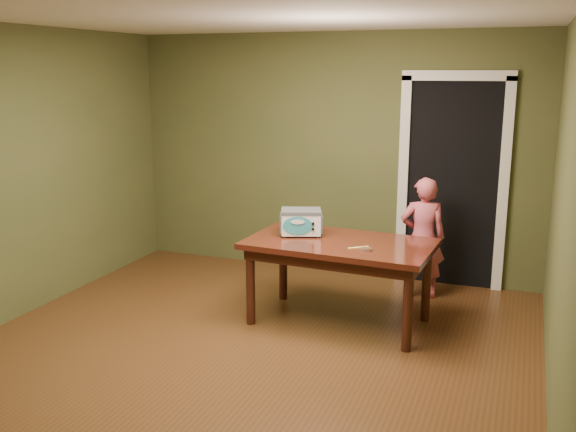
{
  "coord_description": "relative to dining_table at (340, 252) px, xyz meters",
  "views": [
    {
      "loc": [
        2.0,
        -4.14,
        2.21
      ],
      "look_at": [
        0.06,
        1.0,
        0.95
      ],
      "focal_mm": 40.0,
      "sensor_mm": 36.0,
      "label": 1
    }
  ],
  "objects": [
    {
      "name": "floor",
      "position": [
        -0.53,
        -1.06,
        -0.65
      ],
      "size": [
        5.0,
        5.0,
        0.0
      ],
      "primitive_type": "plane",
      "color": "#553118",
      "rests_on": "ground"
    },
    {
      "name": "room_shell",
      "position": [
        -0.53,
        -1.06,
        1.06
      ],
      "size": [
        4.52,
        5.02,
        2.61
      ],
      "color": "brown",
      "rests_on": "ground"
    },
    {
      "name": "doorway",
      "position": [
        0.77,
        1.72,
        0.41
      ],
      "size": [
        1.1,
        0.66,
        2.25
      ],
      "color": "black",
      "rests_on": "ground"
    },
    {
      "name": "dining_table",
      "position": [
        0.0,
        0.0,
        0.0
      ],
      "size": [
        1.65,
        0.99,
        0.75
      ],
      "rotation": [
        0.0,
        0.0,
        -0.06
      ],
      "color": "#3B190D",
      "rests_on": "floor"
    },
    {
      "name": "toy_oven",
      "position": [
        -0.39,
        0.09,
        0.23
      ],
      "size": [
        0.43,
        0.36,
        0.23
      ],
      "rotation": [
        0.0,
        0.0,
        0.35
      ],
      "color": "#4C4F54",
      "rests_on": "dining_table"
    },
    {
      "name": "baking_pan",
      "position": [
        0.28,
        -0.21,
        0.11
      ],
      "size": [
        0.1,
        0.1,
        0.02
      ],
      "color": "silver",
      "rests_on": "dining_table"
    },
    {
      "name": "spatula",
      "position": [
        0.21,
        -0.16,
        0.1
      ],
      "size": [
        0.16,
        0.13,
        0.01
      ],
      "primitive_type": "cube",
      "rotation": [
        0.0,
        0.0,
        0.66
      ],
      "color": "#E9E065",
      "rests_on": "dining_table"
    },
    {
      "name": "child",
      "position": [
        0.57,
        0.93,
        -0.05
      ],
      "size": [
        0.5,
        0.39,
        1.2
      ],
      "primitive_type": "imported",
      "rotation": [
        0.0,
        0.0,
        3.4
      ],
      "color": "#D65869",
      "rests_on": "floor"
    }
  ]
}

